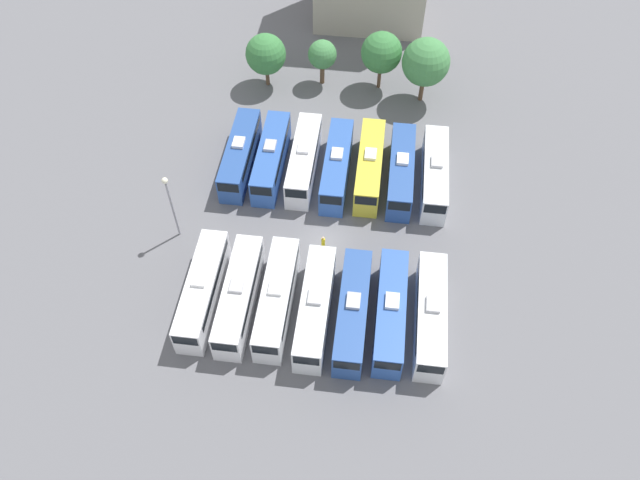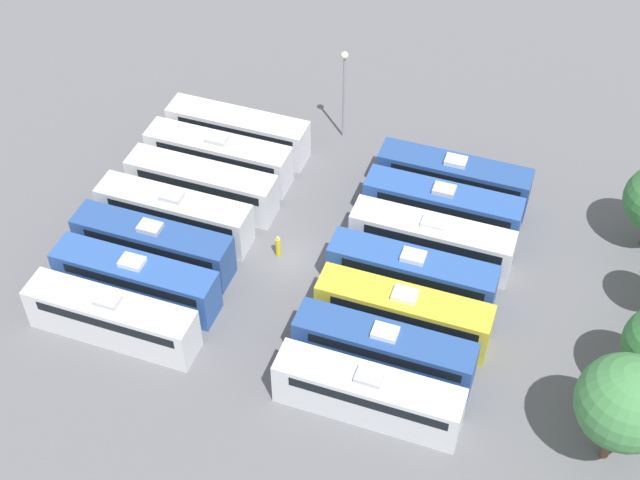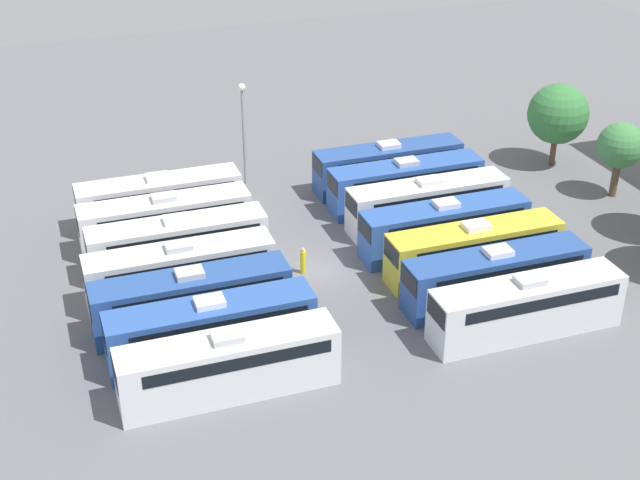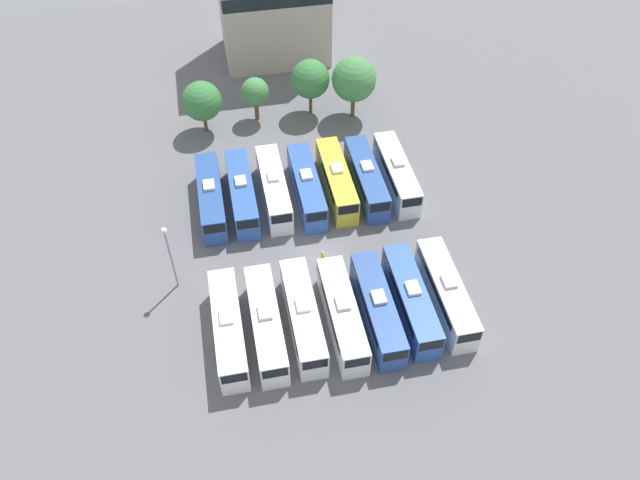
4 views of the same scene
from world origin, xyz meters
The scene contains 19 objects.
ground_plane centered at (0.00, 0.00, 0.00)m, with size 120.75×120.75×0.00m, color slate.
bus_0 centered at (-10.29, -8.57, 1.84)m, with size 2.54×11.53×3.69m.
bus_1 centered at (-6.88, -8.76, 1.84)m, with size 2.54×11.53×3.69m.
bus_2 centered at (-3.43, -8.59, 1.84)m, with size 2.54×11.53×3.69m.
bus_3 centered at (0.12, -9.13, 1.84)m, with size 2.54×11.53×3.69m.
bus_4 centered at (3.48, -9.14, 1.84)m, with size 2.54×11.53×3.69m.
bus_5 centered at (6.83, -8.74, 1.84)m, with size 2.54×11.53×3.69m.
bus_6 centered at (10.34, -8.63, 1.84)m, with size 2.54×11.53×3.69m.
bus_7 centered at (-10.44, 9.08, 1.84)m, with size 2.54×11.53×3.69m.
bus_8 centered at (-7.03, 9.03, 1.84)m, with size 2.54×11.53×3.69m.
bus_9 centered at (-3.48, 9.13, 1.84)m, with size 2.54×11.53×3.69m.
bus_10 centered at (0.13, 8.69, 1.84)m, with size 2.54×11.53×3.69m.
bus_11 centered at (3.61, 9.08, 1.84)m, with size 2.54×11.53×3.69m.
bus_12 centered at (6.97, 8.75, 1.84)m, with size 2.54×11.53×3.69m.
bus_13 centered at (10.50, 8.81, 1.84)m, with size 2.54×11.53×3.69m.
worker_person centered at (-0.12, -1.22, 0.86)m, with size 0.36×0.36×1.84m.
light_pole centered at (-14.73, -1.18, 5.48)m, with size 0.60×0.60×8.12m.
tree_0 centered at (-10.05, 23.46, 4.37)m, with size 4.85×4.85×6.82m.
tree_1 centered at (-3.40, 24.63, 4.06)m, with size 3.46×3.46×5.85m.
Camera 3 is at (47.17, -16.39, 29.42)m, focal length 50.00 mm.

